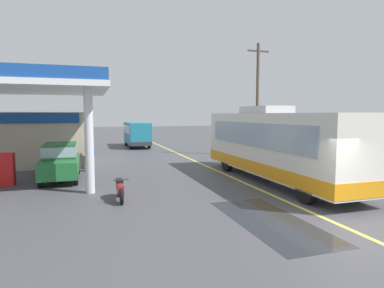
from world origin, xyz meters
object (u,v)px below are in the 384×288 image
Objects in this scene: car_at_pump at (61,159)px; motorcycle_parked_forecourt at (120,189)px; pedestrian_near_pump at (90,153)px; coach_bus_main at (275,146)px; minibus_opposing_lane at (137,132)px.

car_at_pump reaches higher than motorcycle_parked_forecourt.
coach_bus_main is at bearing -36.74° from pedestrian_near_pump.
minibus_opposing_lane reaches higher than motorcycle_parked_forecourt.
motorcycle_parked_forecourt is at bearing -169.98° from coach_bus_main.
motorcycle_parked_forecourt is at bearing -82.37° from pedestrian_near_pump.
car_at_pump is 3.20m from pedestrian_near_pump.
minibus_opposing_lane is 3.69× the size of pedestrian_near_pump.
motorcycle_parked_forecourt is 7.87m from pedestrian_near_pump.
minibus_opposing_lane is at bearing 68.87° from car_at_pump.
coach_bus_main is at bearing -77.87° from minibus_opposing_lane.
coach_bus_main is at bearing -19.58° from car_at_pump.
coach_bus_main is 10.70m from car_at_pump.
motorcycle_parked_forecourt is at bearing -99.75° from minibus_opposing_lane.
coach_bus_main is 19.46m from minibus_opposing_lane.
coach_bus_main is 10.80m from pedestrian_near_pump.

